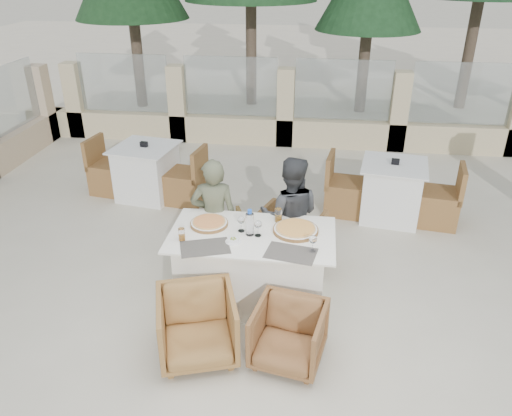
# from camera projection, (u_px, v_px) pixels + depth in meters

# --- Properties ---
(ground) EXTENTS (80.00, 80.00, 0.00)m
(ground) POSITION_uv_depth(u_px,v_px,m) (248.00, 304.00, 5.09)
(ground) COLOR beige
(ground) RESTS_ON ground
(sand_patch) EXTENTS (30.00, 16.00, 0.01)m
(sand_patch) POSITION_uv_depth(u_px,v_px,m) (305.00, 55.00, 17.44)
(sand_patch) COLOR beige
(sand_patch) RESTS_ON ground
(perimeter_wall_far) EXTENTS (10.00, 0.34, 1.60)m
(perimeter_wall_far) POSITION_uv_depth(u_px,v_px,m) (286.00, 102.00, 8.96)
(perimeter_wall_far) COLOR beige
(perimeter_wall_far) RESTS_ON ground
(dining_table) EXTENTS (1.60, 0.90, 0.77)m
(dining_table) POSITION_uv_depth(u_px,v_px,m) (252.00, 267.00, 4.99)
(dining_table) COLOR white
(dining_table) RESTS_ON ground
(placemat_near_left) EXTENTS (0.52, 0.43, 0.00)m
(placemat_near_left) POSITION_uv_depth(u_px,v_px,m) (205.00, 247.00, 4.59)
(placemat_near_left) COLOR #545048
(placemat_near_left) RESTS_ON dining_table
(placemat_near_right) EXTENTS (0.50, 0.38, 0.00)m
(placemat_near_right) POSITION_uv_depth(u_px,v_px,m) (291.00, 253.00, 4.51)
(placemat_near_right) COLOR #57514A
(placemat_near_right) RESTS_ON dining_table
(pizza_left) EXTENTS (0.48, 0.48, 0.05)m
(pizza_left) POSITION_uv_depth(u_px,v_px,m) (209.00, 223.00, 4.96)
(pizza_left) COLOR #D34B1C
(pizza_left) RESTS_ON dining_table
(pizza_right) EXTENTS (0.51, 0.51, 0.06)m
(pizza_right) POSITION_uv_depth(u_px,v_px,m) (296.00, 229.00, 4.84)
(pizza_right) COLOR orange
(pizza_right) RESTS_ON dining_table
(water_bottle) EXTENTS (0.10, 0.10, 0.27)m
(water_bottle) POSITION_uv_depth(u_px,v_px,m) (250.00, 222.00, 4.74)
(water_bottle) COLOR silver
(water_bottle) RESTS_ON dining_table
(wine_glass_centre) EXTENTS (0.10, 0.10, 0.18)m
(wine_glass_centre) POSITION_uv_depth(u_px,v_px,m) (241.00, 223.00, 4.82)
(wine_glass_centre) COLOR white
(wine_glass_centre) RESTS_ON dining_table
(wine_glass_near) EXTENTS (0.08, 0.08, 0.18)m
(wine_glass_near) POSITION_uv_depth(u_px,v_px,m) (258.00, 227.00, 4.74)
(wine_glass_near) COLOR white
(wine_glass_near) RESTS_ON dining_table
(wine_glass_corner) EXTENTS (0.10, 0.10, 0.18)m
(wine_glass_corner) POSITION_uv_depth(u_px,v_px,m) (313.00, 243.00, 4.49)
(wine_glass_corner) COLOR silver
(wine_glass_corner) RESTS_ON dining_table
(beer_glass_left) EXTENTS (0.07, 0.07, 0.12)m
(beer_glass_left) POSITION_uv_depth(u_px,v_px,m) (182.00, 234.00, 4.68)
(beer_glass_left) COLOR orange
(beer_glass_left) RESTS_ON dining_table
(beer_glass_right) EXTENTS (0.09, 0.09, 0.14)m
(beer_glass_right) POSITION_uv_depth(u_px,v_px,m) (278.00, 215.00, 5.01)
(beer_glass_right) COLOR #BF7C1B
(beer_glass_right) RESTS_ON dining_table
(olive_dish) EXTENTS (0.14, 0.14, 0.04)m
(olive_dish) POSITION_uv_depth(u_px,v_px,m) (233.00, 240.00, 4.67)
(olive_dish) COLOR white
(olive_dish) RESTS_ON dining_table
(armchair_far_left) EXTENTS (0.79, 0.80, 0.57)m
(armchair_far_left) POSITION_uv_depth(u_px,v_px,m) (219.00, 240.00, 5.66)
(armchair_far_left) COLOR olive
(armchair_far_left) RESTS_ON ground
(armchair_far_right) EXTENTS (0.90, 0.91, 0.65)m
(armchair_far_right) POSITION_uv_depth(u_px,v_px,m) (287.00, 239.00, 5.59)
(armchair_far_right) COLOR brown
(armchair_far_right) RESTS_ON ground
(armchair_near_left) EXTENTS (0.83, 0.85, 0.62)m
(armchair_near_left) POSITION_uv_depth(u_px,v_px,m) (197.00, 326.00, 4.32)
(armchair_near_left) COLOR olive
(armchair_near_left) RESTS_ON ground
(armchair_near_right) EXTENTS (0.69, 0.70, 0.55)m
(armchair_near_right) POSITION_uv_depth(u_px,v_px,m) (288.00, 335.00, 4.27)
(armchair_near_right) COLOR brown
(armchair_near_right) RESTS_ON ground
(diner_left) EXTENTS (0.53, 0.39, 1.34)m
(diner_left) POSITION_uv_depth(u_px,v_px,m) (214.00, 218.00, 5.31)
(diner_left) COLOR #545940
(diner_left) RESTS_ON ground
(diner_right) EXTENTS (0.67, 0.53, 1.36)m
(diner_right) POSITION_uv_depth(u_px,v_px,m) (290.00, 217.00, 5.33)
(diner_right) COLOR #35373A
(diner_right) RESTS_ON ground
(bg_table_a) EXTENTS (1.75, 1.07, 0.77)m
(bg_table_a) POSITION_uv_depth(u_px,v_px,m) (147.00, 172.00, 7.16)
(bg_table_a) COLOR silver
(bg_table_a) RESTS_ON ground
(bg_table_b) EXTENTS (1.74, 1.05, 0.77)m
(bg_table_b) POSITION_uv_depth(u_px,v_px,m) (391.00, 191.00, 6.58)
(bg_table_b) COLOR white
(bg_table_b) RESTS_ON ground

